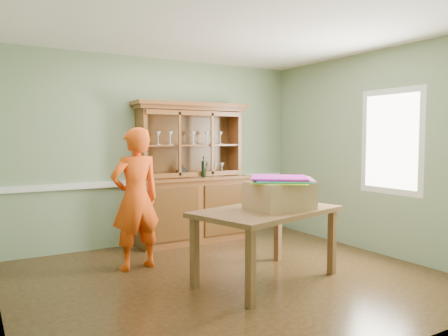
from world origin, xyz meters
TOP-DOWN VIEW (x-y plane):
  - floor at (0.00, 0.00)m, footprint 4.50×4.50m
  - ceiling at (0.00, 0.00)m, footprint 4.50×4.50m
  - wall_back at (0.00, 2.00)m, footprint 4.50×0.00m
  - wall_right at (2.25, 0.00)m, footprint 0.00×4.00m
  - wall_front at (0.00, -2.00)m, footprint 4.50×0.00m
  - chair_rail at (0.00, 1.98)m, footprint 4.41×0.05m
  - window_panel at (2.23, -0.30)m, footprint 0.03×0.96m
  - china_hutch at (0.42, 1.77)m, footprint 1.75×0.58m
  - dining_table at (0.31, -0.25)m, footprint 1.75×1.30m
  - cardboard_box at (0.42, -0.33)m, footprint 0.64×0.52m
  - kite_stack at (0.45, -0.35)m, footprint 0.82×0.82m
  - person at (-0.77, 0.88)m, footprint 0.65×0.47m

SIDE VIEW (x-z plane):
  - floor at x=0.00m, z-range 0.00..0.00m
  - dining_table at x=0.31m, z-range 0.30..1.08m
  - china_hutch at x=0.42m, z-range -0.30..1.76m
  - person at x=-0.77m, z-range 0.00..1.67m
  - chair_rail at x=0.00m, z-range 0.86..0.94m
  - cardboard_box at x=0.42m, z-range 0.78..1.08m
  - kite_stack at x=0.45m, z-range 1.08..1.13m
  - wall_back at x=0.00m, z-range -0.90..3.60m
  - wall_right at x=2.25m, z-range -0.65..3.35m
  - wall_front at x=0.00m, z-range -0.90..3.60m
  - window_panel at x=2.23m, z-range 0.82..2.18m
  - ceiling at x=0.00m, z-range 2.70..2.70m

